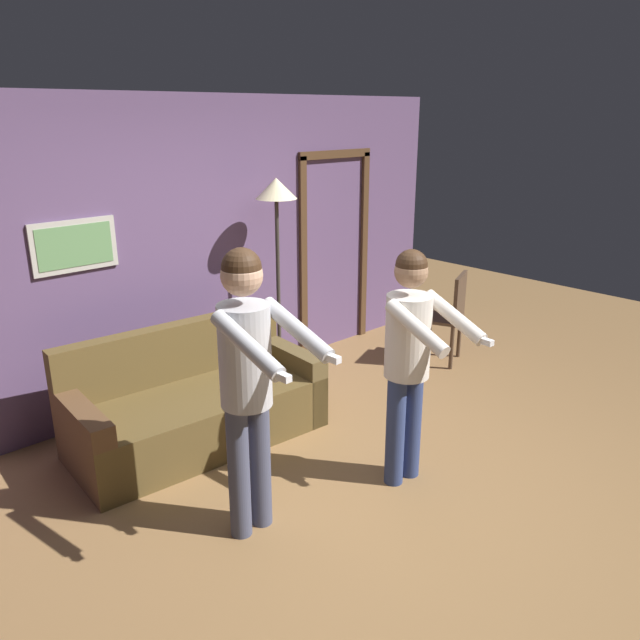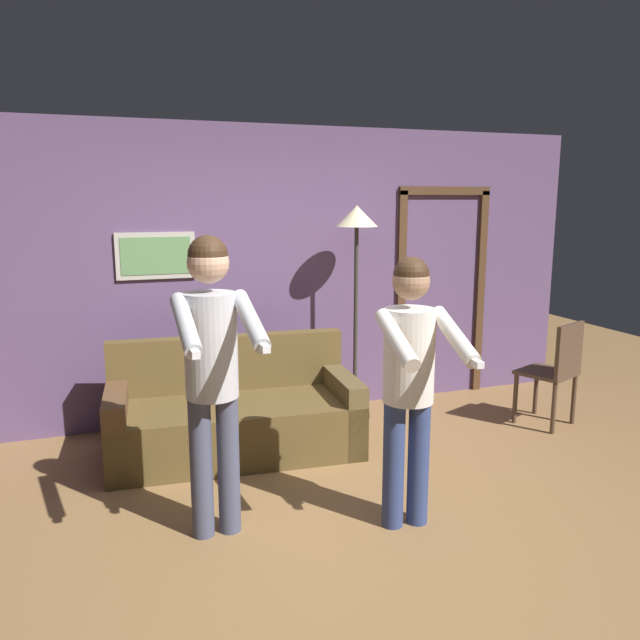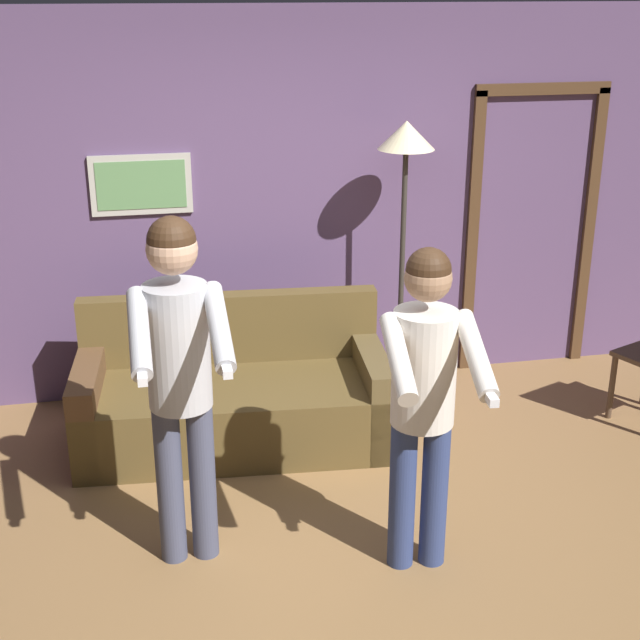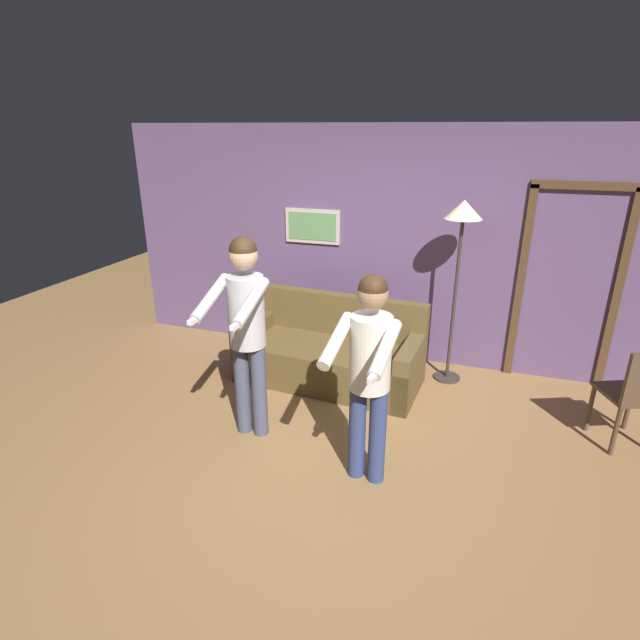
{
  "view_description": "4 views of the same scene",
  "coord_description": "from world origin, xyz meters",
  "px_view_note": "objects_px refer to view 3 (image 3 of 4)",
  "views": [
    {
      "loc": [
        -2.69,
        -2.44,
        2.46
      ],
      "look_at": [
        -0.3,
        0.11,
        1.28
      ],
      "focal_mm": 35.0,
      "sensor_mm": 36.0,
      "label": 1
    },
    {
      "loc": [
        -1.33,
        -3.2,
        1.95
      ],
      "look_at": [
        -0.12,
        0.2,
        1.26
      ],
      "focal_mm": 35.0,
      "sensor_mm": 36.0,
      "label": 2
    },
    {
      "loc": [
        -0.88,
        -3.63,
        2.73
      ],
      "look_at": [
        -0.12,
        0.14,
        1.26
      ],
      "focal_mm": 50.0,
      "sensor_mm": 36.0,
      "label": 3
    },
    {
      "loc": [
        1.02,
        -3.21,
        2.55
      ],
      "look_at": [
        -0.04,
        -0.06,
        1.27
      ],
      "focal_mm": 28.0,
      "sensor_mm": 36.0,
      "label": 4
    }
  ],
  "objects_px": {
    "person_standing_left": "(179,361)",
    "person_standing_right": "(424,385)",
    "couch": "(233,400)",
    "torchiere_lamp": "(405,165)"
  },
  "relations": [
    {
      "from": "couch",
      "to": "person_standing_left",
      "type": "xyz_separation_m",
      "value": [
        -0.36,
        -1.19,
        0.8
      ]
    },
    {
      "from": "torchiere_lamp",
      "to": "person_standing_right",
      "type": "height_order",
      "value": "torchiere_lamp"
    },
    {
      "from": "torchiere_lamp",
      "to": "person_standing_left",
      "type": "distance_m",
      "value": 2.31
    },
    {
      "from": "person_standing_left",
      "to": "person_standing_right",
      "type": "bearing_deg",
      "value": -14.12
    },
    {
      "from": "person_standing_right",
      "to": "torchiere_lamp",
      "type": "bearing_deg",
      "value": 76.59
    },
    {
      "from": "couch",
      "to": "torchiere_lamp",
      "type": "bearing_deg",
      "value": 19.3
    },
    {
      "from": "couch",
      "to": "person_standing_right",
      "type": "bearing_deg",
      "value": -63.1
    },
    {
      "from": "couch",
      "to": "torchiere_lamp",
      "type": "distance_m",
      "value": 1.85
    },
    {
      "from": "torchiere_lamp",
      "to": "person_standing_left",
      "type": "bearing_deg",
      "value": -133.91
    },
    {
      "from": "couch",
      "to": "torchiere_lamp",
      "type": "relative_size",
      "value": 1.03
    }
  ]
}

